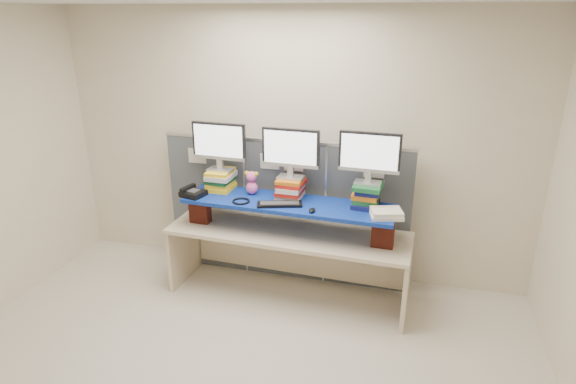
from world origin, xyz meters
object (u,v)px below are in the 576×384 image
(desk, at_px, (288,245))
(monitor_center, at_px, (291,151))
(monitor_left, at_px, (219,144))
(blue_board, at_px, (288,204))
(monitor_right, at_px, (369,155))
(desk_phone, at_px, (193,193))
(keyboard, at_px, (280,204))

(desk, distance_m, monitor_center, 0.93)
(monitor_left, distance_m, monitor_center, 0.74)
(desk, bearing_deg, monitor_center, 95.58)
(desk, xyz_separation_m, blue_board, (-0.00, 0.00, 0.44))
(blue_board, bearing_deg, desk, -77.08)
(monitor_left, height_order, monitor_center, monitor_left)
(monitor_center, distance_m, monitor_right, 0.74)
(monitor_left, bearing_deg, blue_board, -9.02)
(blue_board, xyz_separation_m, monitor_center, (-0.01, 0.12, 0.49))
(blue_board, relative_size, monitor_left, 3.65)
(monitor_left, bearing_deg, desk, -9.02)
(desk_phone, bearing_deg, keyboard, 12.87)
(monitor_left, height_order, monitor_right, monitor_right)
(desk, height_order, desk_phone, desk_phone)
(monitor_center, height_order, keyboard, monitor_center)
(monitor_left, distance_m, desk_phone, 0.55)
(desk, distance_m, desk_phone, 1.07)
(blue_board, xyz_separation_m, desk_phone, (-0.95, -0.09, 0.05))
(monitor_center, relative_size, keyboard, 1.26)
(monitor_right, bearing_deg, blue_board, -170.75)
(monitor_center, bearing_deg, desk_phone, -165.27)
(monitor_right, bearing_deg, keyboard, -163.80)
(monitor_center, relative_size, desk_phone, 2.19)
(monitor_center, bearing_deg, desk, -84.42)
(monitor_left, relative_size, keyboard, 1.26)
(monitor_left, distance_m, monitor_right, 1.48)
(desk, xyz_separation_m, monitor_left, (-0.74, 0.15, 0.93))
(desk, height_order, keyboard, keyboard)
(monitor_right, distance_m, desk_phone, 1.75)
(monitor_right, height_order, desk_phone, monitor_right)
(monitor_left, height_order, keyboard, monitor_left)
(desk, xyz_separation_m, desk_phone, (-0.95, -0.09, 0.49))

